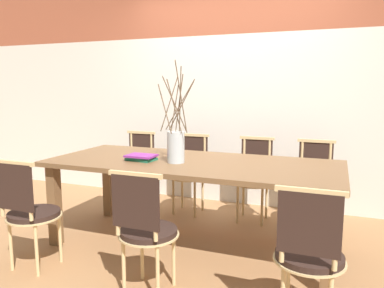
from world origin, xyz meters
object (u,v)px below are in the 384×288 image
(dining_table, at_px, (192,171))
(chair_near_center, at_px, (309,252))
(book_stack, at_px, (141,157))
(vase_centerpiece, at_px, (176,145))
(chair_far_center, at_px, (254,175))

(dining_table, distance_m, chair_near_center, 1.36)
(dining_table, xyz_separation_m, book_stack, (-0.42, -0.13, 0.12))
(vase_centerpiece, xyz_separation_m, book_stack, (-0.32, -0.03, -0.12))
(dining_table, xyz_separation_m, vase_centerpiece, (-0.11, -0.10, 0.24))
(dining_table, bearing_deg, chair_far_center, 66.88)
(chair_far_center, distance_m, book_stack, 1.30)
(chair_far_center, bearing_deg, vase_centerpiece, 63.63)
(dining_table, distance_m, book_stack, 0.46)
(dining_table, xyz_separation_m, chair_near_center, (1.04, -0.86, -0.20))
(dining_table, distance_m, vase_centerpiece, 0.28)
(book_stack, bearing_deg, chair_far_center, 51.24)
(chair_near_center, height_order, chair_far_center, same)
(dining_table, relative_size, chair_far_center, 2.86)
(chair_far_center, bearing_deg, dining_table, 66.88)
(dining_table, distance_m, chair_far_center, 0.95)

